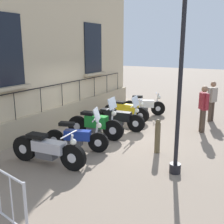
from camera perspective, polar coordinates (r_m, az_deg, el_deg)
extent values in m
plane|color=gray|center=(9.92, -0.54, -4.43)|extent=(60.00, 60.00, 0.00)
cube|color=#C6B28E|center=(10.88, -12.74, 17.68)|extent=(0.60, 11.13, 7.80)
cube|color=tan|center=(10.95, -10.28, -0.74)|extent=(0.20, 11.13, 0.79)
cube|color=black|center=(12.64, -3.92, 13.01)|extent=(0.06, 1.37, 2.15)
cube|color=tan|center=(12.66, -3.53, 7.91)|extent=(0.24, 1.57, 0.10)
cube|color=black|center=(8.89, -21.36, 11.84)|extent=(0.06, 1.37, 2.15)
cube|color=tan|center=(8.92, -20.40, 4.64)|extent=(0.24, 1.57, 0.10)
cube|color=black|center=(10.68, -10.40, 5.79)|extent=(0.03, 9.35, 0.03)
cylinder|color=black|center=(9.08, -19.49, 1.07)|extent=(0.02, 0.02, 0.86)
cylinder|color=black|center=(9.88, -14.51, 2.40)|extent=(0.02, 0.02, 0.86)
cylinder|color=black|center=(10.75, -10.30, 3.51)|extent=(0.02, 0.02, 0.86)
cylinder|color=black|center=(11.67, -6.73, 4.43)|extent=(0.02, 0.02, 0.86)
cylinder|color=black|center=(12.63, -3.68, 5.20)|extent=(0.02, 0.02, 0.86)
cylinder|color=black|center=(13.62, -1.07, 5.85)|extent=(0.02, 0.02, 0.86)
cylinder|color=black|center=(14.65, 1.19, 6.40)|extent=(0.02, 0.02, 0.86)
cylinder|color=black|center=(7.06, -8.05, -9.26)|extent=(0.71, 0.20, 0.70)
cylinder|color=silver|center=(7.06, -8.05, -9.26)|extent=(0.26, 0.18, 0.24)
cylinder|color=black|center=(7.93, -17.66, -7.18)|extent=(0.71, 0.20, 0.70)
cylinder|color=silver|center=(7.93, -17.66, -7.18)|extent=(0.26, 0.18, 0.24)
cube|color=#B2B2BC|center=(7.37, -12.91, -6.94)|extent=(0.93, 0.40, 0.28)
cube|color=#4C4C51|center=(7.51, -13.44, -8.37)|extent=(0.57, 0.30, 0.24)
cube|color=black|center=(7.51, -15.28, -4.75)|extent=(0.53, 0.33, 0.10)
cylinder|color=silver|center=(6.97, -8.49, -6.96)|extent=(0.16, 0.07, 0.60)
cylinder|color=silver|center=(6.90, -8.93, -4.60)|extent=(0.10, 0.71, 0.04)
sphere|color=white|center=(6.90, -8.03, -6.16)|extent=(0.16, 0.16, 0.16)
cylinder|color=silver|center=(7.78, -13.66, -8.54)|extent=(0.82, 0.15, 0.08)
cylinder|color=black|center=(8.15, -2.83, -6.27)|extent=(0.62, 0.31, 0.61)
cylinder|color=silver|center=(8.15, -2.83, -6.27)|extent=(0.25, 0.20, 0.21)
cylinder|color=black|center=(8.55, -11.83, -5.60)|extent=(0.62, 0.31, 0.61)
cylinder|color=silver|center=(8.55, -11.83, -5.60)|extent=(0.25, 0.20, 0.21)
cube|color=#1E389E|center=(8.25, -7.14, -4.75)|extent=(0.83, 0.49, 0.29)
cube|color=#4C4C51|center=(8.35, -7.76, -6.11)|extent=(0.51, 0.34, 0.21)
cube|color=black|center=(8.25, -9.37, -2.44)|extent=(0.49, 0.36, 0.10)
cylinder|color=silver|center=(8.05, -3.20, -3.92)|extent=(0.17, 0.11, 0.70)
cylinder|color=silver|center=(7.97, -3.59, -1.51)|extent=(0.21, 0.55, 0.04)
sphere|color=white|center=(7.99, -2.73, -2.80)|extent=(0.16, 0.16, 0.16)
cylinder|color=silver|center=(8.56, -8.39, -6.40)|extent=(0.70, 0.30, 0.08)
cube|color=silver|center=(7.91, -3.18, -0.48)|extent=(0.26, 0.48, 0.36)
cylinder|color=black|center=(9.10, 0.30, -3.78)|extent=(0.71, 0.21, 0.70)
cylinder|color=silver|center=(9.10, 0.30, -3.78)|extent=(0.26, 0.18, 0.25)
cylinder|color=black|center=(9.65, -7.11, -2.87)|extent=(0.71, 0.21, 0.70)
cylinder|color=silver|center=(9.65, -7.11, -2.87)|extent=(0.26, 0.18, 0.25)
cube|color=#1E842D|center=(9.27, -3.26, -1.96)|extent=(0.79, 0.40, 0.39)
cube|color=#4C4C51|center=(9.39, -3.79, -3.49)|extent=(0.48, 0.30, 0.25)
cube|color=black|center=(9.34, -5.04, -0.24)|extent=(0.45, 0.33, 0.10)
cylinder|color=silver|center=(9.01, 0.00, -1.46)|extent=(0.17, 0.08, 0.76)
cylinder|color=silver|center=(8.94, -0.29, 0.91)|extent=(0.11, 0.69, 0.04)
sphere|color=white|center=(8.94, 0.42, -0.28)|extent=(0.16, 0.16, 0.16)
cylinder|color=silver|center=(9.63, -4.09, -3.82)|extent=(0.69, 0.16, 0.08)
cube|color=silver|center=(8.88, 0.06, 1.82)|extent=(0.18, 0.57, 0.36)
cylinder|color=black|center=(10.03, 5.00, -2.33)|extent=(0.66, 0.19, 0.65)
cylinder|color=silver|center=(10.03, 5.00, -2.33)|extent=(0.24, 0.17, 0.23)
cylinder|color=black|center=(10.58, -2.78, -1.45)|extent=(0.66, 0.19, 0.65)
cylinder|color=silver|center=(10.58, -2.78, -1.45)|extent=(0.24, 0.17, 0.23)
cube|color=black|center=(10.21, 1.27, -0.79)|extent=(1.01, 0.40, 0.33)
cube|color=#4C4C51|center=(10.31, 0.75, -2.02)|extent=(0.61, 0.30, 0.23)
cube|color=black|center=(10.32, -0.76, 0.36)|extent=(0.57, 0.33, 0.10)
cylinder|color=silver|center=(9.96, 4.77, -0.50)|extent=(0.16, 0.07, 0.66)
cylinder|color=silver|center=(9.90, 4.53, 1.36)|extent=(0.10, 0.68, 0.04)
sphere|color=white|center=(9.91, 5.17, 0.29)|extent=(0.16, 0.16, 0.16)
cylinder|color=silver|center=(10.56, 0.11, -2.27)|extent=(0.89, 0.16, 0.08)
cube|color=silver|center=(9.85, 4.88, 2.18)|extent=(0.17, 0.56, 0.36)
cylinder|color=black|center=(11.17, 6.05, -0.69)|extent=(0.65, 0.16, 0.65)
cylinder|color=silver|center=(11.17, 6.05, -0.69)|extent=(0.23, 0.18, 0.23)
cylinder|color=black|center=(11.76, -0.17, 0.12)|extent=(0.65, 0.16, 0.65)
cylinder|color=silver|center=(11.76, -0.17, 0.12)|extent=(0.23, 0.18, 0.23)
cube|color=gold|center=(11.38, 3.10, 0.75)|extent=(0.97, 0.26, 0.35)
cube|color=#4C4C51|center=(11.48, 2.64, -0.40)|extent=(0.58, 0.21, 0.23)
cube|color=black|center=(11.51, 1.37, 1.98)|extent=(0.55, 0.23, 0.10)
cylinder|color=silver|center=(11.11, 5.85, 0.95)|extent=(0.16, 0.06, 0.65)
cylinder|color=silver|center=(11.07, 5.66, 2.60)|extent=(0.04, 0.54, 0.04)
sphere|color=white|center=(11.06, 6.20, 1.62)|extent=(0.16, 0.16, 0.16)
cylinder|color=silver|center=(11.71, 2.09, -0.68)|extent=(0.87, 0.09, 0.08)
cylinder|color=black|center=(12.55, 9.51, 0.75)|extent=(0.63, 0.33, 0.63)
cylinder|color=silver|center=(12.55, 9.51, 0.75)|extent=(0.26, 0.21, 0.22)
cylinder|color=black|center=(12.59, 3.64, 0.96)|extent=(0.63, 0.33, 0.63)
cylinder|color=silver|center=(12.59, 3.64, 0.96)|extent=(0.26, 0.21, 0.22)
cube|color=silver|center=(12.51, 6.83, 1.73)|extent=(0.86, 0.53, 0.32)
cube|color=#4C4C51|center=(12.56, 6.34, 0.72)|extent=(0.53, 0.37, 0.22)
cube|color=black|center=(12.46, 5.32, 3.17)|extent=(0.51, 0.38, 0.10)
cylinder|color=silver|center=(12.48, 9.34, 2.30)|extent=(0.17, 0.11, 0.70)
cylinder|color=silver|center=(12.41, 9.17, 3.87)|extent=(0.23, 0.56, 0.04)
sphere|color=white|center=(12.45, 9.69, 3.03)|extent=(0.16, 0.16, 0.16)
cylinder|color=silver|center=(12.73, 5.66, 0.41)|extent=(0.72, 0.32, 0.08)
cylinder|color=black|center=(7.13, 12.92, -11.26)|extent=(0.28, 0.28, 0.24)
cylinder|color=black|center=(6.54, 13.91, 5.72)|extent=(0.10, 0.10, 4.45)
cylinder|color=#B7B7BF|center=(4.79, -17.38, -19.29)|extent=(0.05, 0.05, 1.05)
cylinder|color=#B7B7BF|center=(5.08, -20.10, -16.55)|extent=(0.02, 0.02, 0.87)
cylinder|color=brown|center=(8.16, 9.40, -5.30)|extent=(0.16, 0.16, 0.91)
sphere|color=brown|center=(8.02, 9.53, -2.00)|extent=(0.15, 0.15, 0.15)
cylinder|color=#47382D|center=(10.56, 18.01, -1.62)|extent=(0.14, 0.14, 0.84)
cylinder|color=#47382D|center=(10.42, 18.37, -1.85)|extent=(0.14, 0.14, 0.84)
cube|color=maroon|center=(10.33, 18.49, 2.11)|extent=(0.39, 0.42, 0.59)
sphere|color=#8C664C|center=(10.25, 18.67, 4.52)|extent=(0.23, 0.23, 0.23)
cylinder|color=maroon|center=(10.52, 18.00, 2.51)|extent=(0.09, 0.09, 0.56)
cylinder|color=maroon|center=(10.13, 19.02, 2.02)|extent=(0.09, 0.09, 0.56)
cylinder|color=#47382D|center=(12.15, 20.05, 0.14)|extent=(0.14, 0.14, 0.82)
cylinder|color=#47382D|center=(12.02, 19.61, 0.04)|extent=(0.14, 0.14, 0.82)
cube|color=gray|center=(11.95, 20.10, 3.36)|extent=(0.36, 0.42, 0.58)
sphere|color=#8C664C|center=(11.88, 20.27, 5.41)|extent=(0.22, 0.22, 0.22)
cylinder|color=gray|center=(12.12, 20.71, 3.59)|extent=(0.09, 0.09, 0.55)
cylinder|color=gray|center=(11.76, 19.50, 3.41)|extent=(0.09, 0.09, 0.55)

